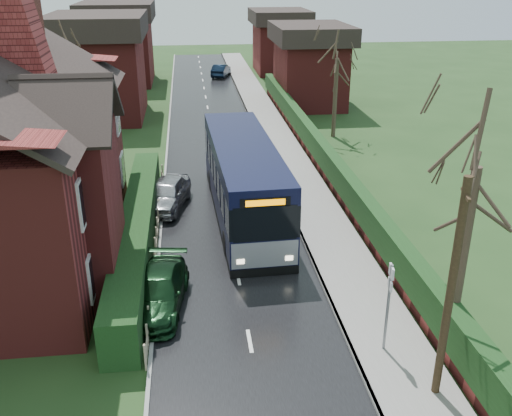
{
  "coord_description": "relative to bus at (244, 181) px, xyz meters",
  "views": [
    {
      "loc": [
        -1.57,
        -16.72,
        10.93
      ],
      "look_at": [
        0.97,
        4.4,
        1.8
      ],
      "focal_mm": 40.0,
      "sensor_mm": 36.0,
      "label": 1
    }
  ],
  "objects": [
    {
      "name": "tree_right_near",
      "position": [
        5.2,
        -10.87,
        4.61
      ],
      "size": [
        3.95,
        3.95,
        8.52
      ],
      "color": "#382A21",
      "rests_on": "ground"
    },
    {
      "name": "tree_house_side",
      "position": [
        -10.21,
        8.52,
        6.36
      ],
      "size": [
        4.78,
        4.78,
        10.85
      ],
      "color": "#3E3224",
      "rests_on": "ground"
    },
    {
      "name": "front_hedge",
      "position": [
        -4.7,
        -2.7,
        -0.95
      ],
      "size": [
        1.2,
        16.0,
        1.6
      ],
      "primitive_type": "cube",
      "color": "black",
      "rests_on": "ground"
    },
    {
      "name": "kerb_right",
      "position": [
        2.25,
        2.3,
        -1.68
      ],
      "size": [
        0.12,
        100.0,
        0.14
      ],
      "primitive_type": "cube",
      "color": "gray",
      "rests_on": "ground"
    },
    {
      "name": "kerb_left",
      "position": [
        -3.85,
        2.3,
        -1.7
      ],
      "size": [
        0.12,
        100.0,
        0.1
      ],
      "primitive_type": "cube",
      "color": "gray",
      "rests_on": "ground"
    },
    {
      "name": "tree_right_far",
      "position": [
        7.42,
        12.65,
        3.84
      ],
      "size": [
        3.88,
        3.88,
        7.49
      ],
      "color": "#392D21",
      "rests_on": "ground"
    },
    {
      "name": "ground",
      "position": [
        -0.8,
        -7.7,
        -1.75
      ],
      "size": [
        140.0,
        140.0,
        0.0
      ],
      "primitive_type": "plane",
      "color": "#27441D",
      "rests_on": "ground"
    },
    {
      "name": "road",
      "position": [
        -0.8,
        2.3,
        -1.74
      ],
      "size": [
        6.0,
        100.0,
        0.02
      ],
      "primitive_type": "cube",
      "color": "black",
      "rests_on": "ground"
    },
    {
      "name": "car_silver",
      "position": [
        -3.6,
        1.47,
        -1.04
      ],
      "size": [
        2.65,
        4.49,
        1.43
      ],
      "primitive_type": "imported",
      "rotation": [
        0.0,
        0.0,
        -0.24
      ],
      "color": "#ADADB2",
      "rests_on": "ground"
    },
    {
      "name": "car_green",
      "position": [
        -3.7,
        -7.39,
        -1.12
      ],
      "size": [
        2.36,
        4.54,
        1.26
      ],
      "primitive_type": "imported",
      "rotation": [
        0.0,
        0.0,
        -0.14
      ],
      "color": "black",
      "rests_on": "ground"
    },
    {
      "name": "telegraph_pole",
      "position": [
        4.0,
        -12.7,
        1.49
      ],
      "size": [
        0.27,
        0.82,
        6.41
      ],
      "rotation": [
        0.0,
        0.0,
        -0.24
      ],
      "color": "black",
      "rests_on": "ground"
    },
    {
      "name": "pavement",
      "position": [
        3.45,
        2.3,
        -1.68
      ],
      "size": [
        2.5,
        100.0,
        0.14
      ],
      "primitive_type": "cube",
      "color": "slate",
      "rests_on": "ground"
    },
    {
      "name": "bus_stop_sign",
      "position": [
        3.2,
        -10.7,
        0.24
      ],
      "size": [
        0.12,
        0.46,
        3.03
      ],
      "rotation": [
        0.0,
        0.0,
        -0.13
      ],
      "color": "slate",
      "rests_on": "ground"
    },
    {
      "name": "picket_fence",
      "position": [
        -3.95,
        -2.7,
        -1.3
      ],
      "size": [
        0.1,
        16.0,
        0.9
      ],
      "primitive_type": null,
      "color": "gray",
      "rests_on": "ground"
    },
    {
      "name": "car_distant",
      "position": [
        1.2,
        36.22,
        -1.1
      ],
      "size": [
        2.36,
        4.16,
        1.3
      ],
      "primitive_type": "imported",
      "rotation": [
        0.0,
        0.0,
        2.87
      ],
      "color": "black",
      "rests_on": "ground"
    },
    {
      "name": "bus",
      "position": [
        0.0,
        0.0,
        0.0
      ],
      "size": [
        3.08,
        11.72,
        3.53
      ],
      "rotation": [
        0.0,
        0.0,
        0.04
      ],
      "color": "black",
      "rests_on": "ground"
    },
    {
      "name": "right_wall_hedge",
      "position": [
        5.0,
        2.3,
        -0.73
      ],
      "size": [
        0.6,
        50.0,
        1.8
      ],
      "color": "maroon",
      "rests_on": "ground"
    }
  ]
}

